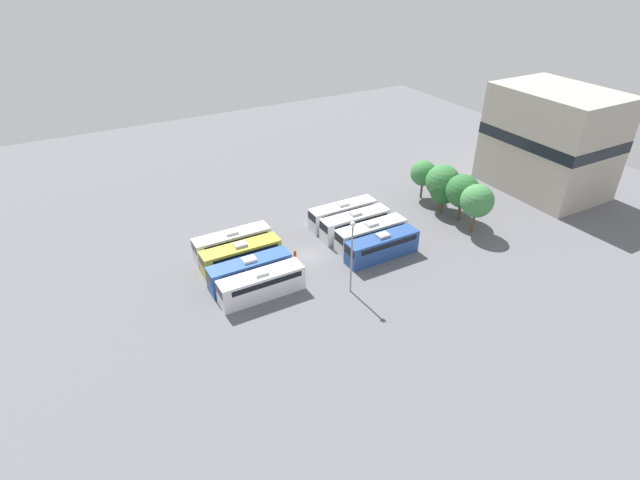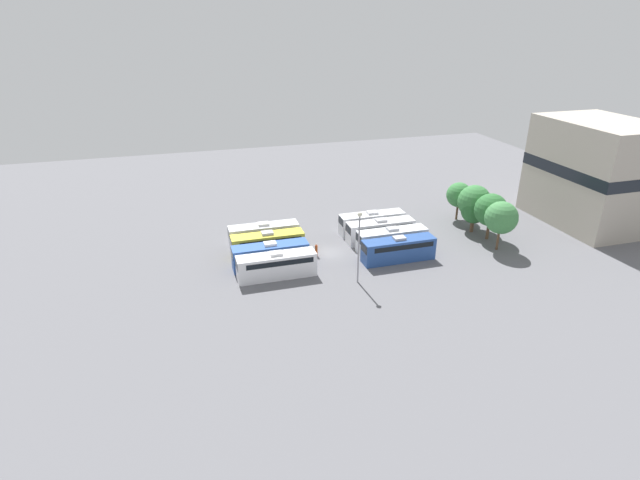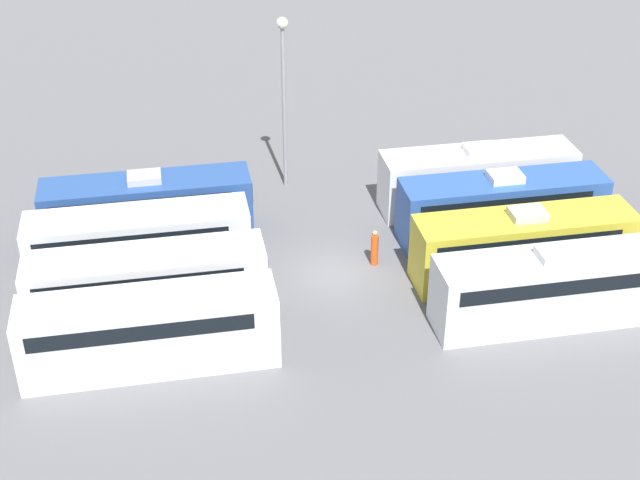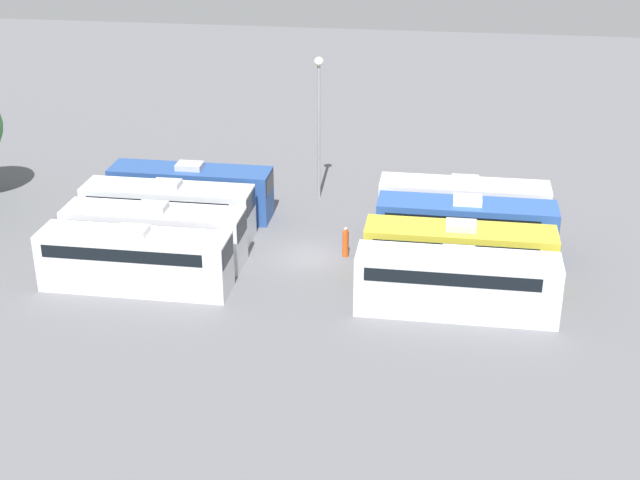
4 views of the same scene
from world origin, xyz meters
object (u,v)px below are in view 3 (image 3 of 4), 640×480
object	(u,v)px
bus_1	(523,244)
worker_person	(375,249)
bus_4	(149,329)
bus_2	(501,206)
bus_0	(551,286)
light_pole	(283,78)
bus_3	(477,177)
bus_5	(146,283)
bus_7	(147,207)
bus_6	(138,241)

from	to	relation	value
bus_1	worker_person	xyz separation A→B (m)	(2.26, 6.34, -0.88)
bus_4	worker_person	distance (m)	11.90
worker_person	bus_2	bearing A→B (deg)	-78.41
bus_2	worker_person	world-z (taller)	bus_2
bus_0	bus_2	world-z (taller)	same
bus_0	light_pole	xyz separation A→B (m)	(14.41, 9.12, 4.49)
bus_0	bus_3	xyz separation A→B (m)	(10.19, -0.28, 0.00)
bus_5	bus_3	bearing A→B (deg)	-68.39
bus_0	light_pole	size ratio (longest dim) A/B	1.07
bus_4	bus_5	bearing A→B (deg)	0.33
bus_3	light_pole	size ratio (longest dim) A/B	1.07
bus_0	bus_4	distance (m)	16.76
bus_3	bus_7	distance (m)	16.88
bus_5	bus_2	bearing A→B (deg)	-78.15
bus_3	bus_4	distance (m)	19.77
bus_4	bus_7	bearing A→B (deg)	-0.89
bus_2	bus_4	bearing A→B (deg)	111.87
bus_0	bus_1	size ratio (longest dim) A/B	1.00
bus_3	bus_5	xyz separation A→B (m)	(-6.76, 17.05, 0.00)
bus_2	worker_person	distance (m)	6.87
bus_5	worker_person	bearing A→B (deg)	-77.98
bus_4	light_pole	xyz separation A→B (m)	(14.26, -7.63, 4.49)
bus_5	worker_person	size ratio (longest dim) A/B	5.55
bus_6	worker_person	xyz separation A→B (m)	(-1.26, -10.81, -0.88)
bus_0	bus_3	size ratio (longest dim) A/B	1.00
bus_2	bus_4	world-z (taller)	same
bus_0	bus_1	world-z (taller)	same
bus_4	light_pole	bearing A→B (deg)	-28.16
bus_5	bus_6	xyz separation A→B (m)	(3.51, 0.28, 0.00)
bus_4	bus_7	xyz separation A→B (m)	(10.02, -0.16, 0.00)
bus_7	light_pole	world-z (taller)	light_pole
bus_4	bus_6	bearing A→B (deg)	2.53
bus_5	worker_person	distance (m)	10.80
bus_6	light_pole	world-z (taller)	light_pole
bus_7	worker_person	xyz separation A→B (m)	(-4.50, -10.35, -0.88)
bus_1	bus_3	size ratio (longest dim) A/B	1.00
bus_6	light_pole	xyz separation A→B (m)	(7.47, -7.93, 4.49)
bus_7	light_pole	distance (m)	9.70
bus_0	bus_2	xyz separation A→B (m)	(7.04, -0.43, 0.00)
bus_0	bus_7	xyz separation A→B (m)	(10.17, 16.60, 0.00)
bus_3	bus_4	xyz separation A→B (m)	(-10.04, 17.03, 0.00)
bus_1	bus_4	bearing A→B (deg)	100.96
bus_0	bus_2	size ratio (longest dim) A/B	1.00
bus_2	light_pole	distance (m)	12.87
bus_2	bus_5	size ratio (longest dim) A/B	1.00
bus_0	bus_3	distance (m)	10.19
bus_2	light_pole	size ratio (longest dim) A/B	1.07
bus_2	bus_5	distance (m)	17.58
bus_3	light_pole	distance (m)	11.24
light_pole	bus_6	bearing A→B (deg)	133.28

